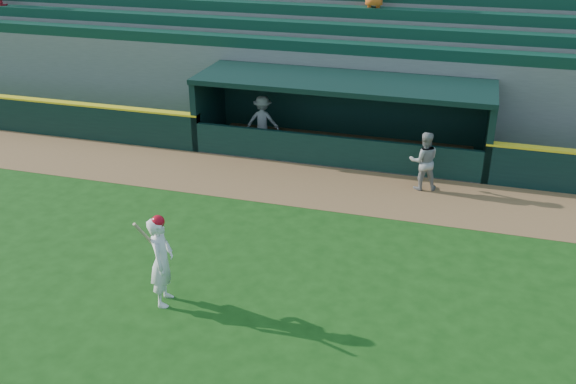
# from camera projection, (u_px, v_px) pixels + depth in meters

# --- Properties ---
(ground) EXTENTS (120.00, 120.00, 0.00)m
(ground) POSITION_uv_depth(u_px,v_px,m) (268.00, 273.00, 14.45)
(ground) COLOR #164210
(ground) RESTS_ON ground
(warning_track) EXTENTS (40.00, 3.00, 0.01)m
(warning_track) POSITION_uv_depth(u_px,v_px,m) (320.00, 186.00, 18.71)
(warning_track) COLOR brown
(warning_track) RESTS_ON ground
(field_wall_left) EXTENTS (15.50, 0.30, 1.20)m
(field_wall_left) POSITION_uv_depth(u_px,v_px,m) (0.00, 113.00, 23.02)
(field_wall_left) COLOR black
(field_wall_left) RESTS_ON ground
(dugout_player_front) EXTENTS (0.98, 0.85, 1.72)m
(dugout_player_front) POSITION_uv_depth(u_px,v_px,m) (424.00, 161.00, 18.22)
(dugout_player_front) COLOR gray
(dugout_player_front) RESTS_ON ground
(dugout_player_inside) EXTENTS (1.13, 0.69, 1.70)m
(dugout_player_inside) POSITION_uv_depth(u_px,v_px,m) (263.00, 121.00, 21.48)
(dugout_player_inside) COLOR #A5A5A0
(dugout_player_inside) RESTS_ON ground
(dugout) EXTENTS (9.40, 2.80, 2.46)m
(dugout) POSITION_uv_depth(u_px,v_px,m) (344.00, 111.00, 20.83)
(dugout) COLOR slate
(dugout) RESTS_ON ground
(stands) EXTENTS (34.50, 6.25, 7.13)m
(stands) POSITION_uv_depth(u_px,v_px,m) (370.00, 49.00, 24.36)
(stands) COLOR slate
(stands) RESTS_ON ground
(batter_at_plate) EXTENTS (0.62, 0.86, 2.04)m
(batter_at_plate) POSITION_uv_depth(u_px,v_px,m) (162.00, 260.00, 13.01)
(batter_at_plate) COLOR white
(batter_at_plate) RESTS_ON ground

